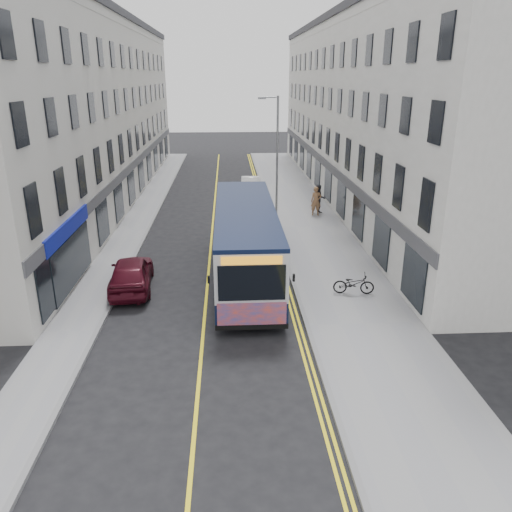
{
  "coord_description": "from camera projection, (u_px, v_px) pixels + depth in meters",
  "views": [
    {
      "loc": [
        1.05,
        -18.24,
        9.16
      ],
      "look_at": [
        2.23,
        2.59,
        1.6
      ],
      "focal_mm": 35.0,
      "sensor_mm": 36.0,
      "label": 1
    }
  ],
  "objects": [
    {
      "name": "road_dbl_yellow_inner",
      "position": [
        268.0,
        229.0,
        31.64
      ],
      "size": [
        0.1,
        64.0,
        0.01
      ],
      "primitive_type": "cube",
      "color": "yellow",
      "rests_on": "ground"
    },
    {
      "name": "kerb_west",
      "position": [
        148.0,
        230.0,
        31.21
      ],
      "size": [
        0.18,
        64.0,
        0.13
      ],
      "primitive_type": "cube",
      "color": "slate",
      "rests_on": "ground"
    },
    {
      "name": "pedestrian_far",
      "position": [
        319.0,
        199.0,
        34.5
      ],
      "size": [
        1.04,
        0.85,
        1.99
      ],
      "primitive_type": "imported",
      "rotation": [
        0.0,
        0.0,
        0.11
      ],
      "color": "black",
      "rests_on": "pavement_east"
    },
    {
      "name": "road_dbl_yellow_outer",
      "position": [
        271.0,
        229.0,
        31.65
      ],
      "size": [
        0.1,
        64.0,
        0.01
      ],
      "primitive_type": "cube",
      "color": "yellow",
      "rests_on": "ground"
    },
    {
      "name": "car_white",
      "position": [
        251.0,
        187.0,
        40.29
      ],
      "size": [
        1.75,
        4.44,
        1.44
      ],
      "primitive_type": "imported",
      "rotation": [
        0.0,
        0.0,
        -0.05
      ],
      "color": "silver",
      "rests_on": "ground"
    },
    {
      "name": "pavement_east",
      "position": [
        310.0,
        227.0,
        31.76
      ],
      "size": [
        4.5,
        64.0,
        0.12
      ],
      "primitive_type": "cube",
      "color": "gray",
      "rests_on": "ground"
    },
    {
      "name": "pavement_west",
      "position": [
        132.0,
        230.0,
        31.16
      ],
      "size": [
        2.0,
        64.0,
        0.12
      ],
      "primitive_type": "cube",
      "color": "gray",
      "rests_on": "ground"
    },
    {
      "name": "road_centre_line",
      "position": [
        212.0,
        230.0,
        31.45
      ],
      "size": [
        0.12,
        64.0,
        0.01
      ],
      "primitive_type": "cube",
      "color": "yellow",
      "rests_on": "ground"
    },
    {
      "name": "pedestrian_near",
      "position": [
        316.0,
        201.0,
        34.02
      ],
      "size": [
        0.73,
        0.49,
        1.97
      ],
      "primitive_type": "imported",
      "rotation": [
        0.0,
        0.0,
        -0.03
      ],
      "color": "#966944",
      "rests_on": "pavement_east"
    },
    {
      "name": "terrace_west",
      "position": [
        92.0,
        113.0,
        37.2
      ],
      "size": [
        6.0,
        46.0,
        13.0
      ],
      "primitive_type": "cube",
      "color": "beige",
      "rests_on": "ground"
    },
    {
      "name": "kerb_east",
      "position": [
        275.0,
        228.0,
        31.64
      ],
      "size": [
        0.18,
        64.0,
        0.13
      ],
      "primitive_type": "cube",
      "color": "slate",
      "rests_on": "ground"
    },
    {
      "name": "terrace_east",
      "position": [
        363.0,
        112.0,
        38.3
      ],
      "size": [
        6.0,
        46.0,
        13.0
      ],
      "primitive_type": "cube",
      "color": "white",
      "rests_on": "ground"
    },
    {
      "name": "bicycle",
      "position": [
        354.0,
        284.0,
        21.82
      ],
      "size": [
        1.85,
        0.84,
        0.94
      ],
      "primitive_type": "imported",
      "rotation": [
        0.0,
        0.0,
        1.45
      ],
      "color": "black",
      "rests_on": "pavement_east"
    },
    {
      "name": "city_bus",
      "position": [
        246.0,
        240.0,
        23.45
      ],
      "size": [
        2.77,
        11.9,
        3.46
      ],
      "color": "black",
      "rests_on": "ground"
    },
    {
      "name": "car_maroon",
      "position": [
        131.0,
        273.0,
        22.5
      ],
      "size": [
        2.2,
        4.66,
        1.54
      ],
      "primitive_type": "imported",
      "rotation": [
        0.0,
        0.0,
        3.23
      ],
      "color": "#450B18",
      "rests_on": "ground"
    },
    {
      "name": "streetlamp",
      "position": [
        276.0,
        155.0,
        32.06
      ],
      "size": [
        1.32,
        0.18,
        8.0
      ],
      "color": "gray",
      "rests_on": "ground"
    },
    {
      "name": "ground",
      "position": [
        205.0,
        316.0,
        20.19
      ],
      "size": [
        140.0,
        140.0,
        0.0
      ],
      "primitive_type": "plane",
      "color": "black",
      "rests_on": "ground"
    }
  ]
}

